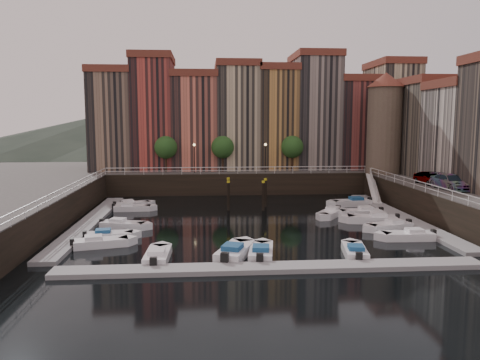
{
  "coord_description": "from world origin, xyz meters",
  "views": [
    {
      "loc": [
        -4.6,
        -48.14,
        10.28
      ],
      "look_at": [
        -0.61,
        4.0,
        3.67
      ],
      "focal_mm": 35.0,
      "sensor_mm": 36.0,
      "label": 1
    }
  ],
  "objects": [
    {
      "name": "street_lamps",
      "position": [
        -1.0,
        17.2,
        5.9
      ],
      "size": [
        10.36,
        0.36,
        4.18
      ],
      "color": "black",
      "rests_on": "quay_far"
    },
    {
      "name": "boat_left_0",
      "position": [
        -13.28,
        -9.89,
        0.35
      ],
      "size": [
        4.69,
        2.65,
        1.05
      ],
      "rotation": [
        0.0,
        0.0,
        0.24
      ],
      "color": "white",
      "rests_on": "ground"
    },
    {
      "name": "far_terrace",
      "position": [
        3.31,
        23.5,
        10.95
      ],
      "size": [
        48.7,
        10.3,
        17.5
      ],
      "color": "#866B55",
      "rests_on": "quay_far"
    },
    {
      "name": "boat_near_3",
      "position": [
        6.86,
        -14.02,
        0.35
      ],
      "size": [
        2.33,
        4.58,
        1.03
      ],
      "rotation": [
        0.0,
        0.0,
        1.39
      ],
      "color": "white",
      "rests_on": "ground"
    },
    {
      "name": "boat_left_4",
      "position": [
        -13.38,
        8.03,
        0.33
      ],
      "size": [
        4.38,
        2.89,
        0.99
      ],
      "rotation": [
        0.0,
        0.0,
        0.36
      ],
      "color": "white",
      "rests_on": "ground"
    },
    {
      "name": "boat_left_3",
      "position": [
        -13.05,
        5.79,
        0.34
      ],
      "size": [
        4.36,
        1.61,
        1.0
      ],
      "rotation": [
        0.0,
        0.0,
        0.01
      ],
      "color": "white",
      "rests_on": "ground"
    },
    {
      "name": "boat_near_0",
      "position": [
        -8.13,
        -14.13,
        0.36
      ],
      "size": [
        1.84,
        4.68,
        1.07
      ],
      "rotation": [
        0.0,
        0.0,
        1.54
      ],
      "color": "white",
      "rests_on": "ground"
    },
    {
      "name": "boat_right_0",
      "position": [
        13.14,
        -9.59,
        0.36
      ],
      "size": [
        4.65,
        1.82,
        1.06
      ],
      "rotation": [
        0.0,
        0.0,
        3.11
      ],
      "color": "white",
      "rests_on": "ground"
    },
    {
      "name": "car_b",
      "position": [
        21.05,
        3.09,
        3.68
      ],
      "size": [
        1.95,
        4.27,
        1.36
      ],
      "primitive_type": "imported",
      "rotation": [
        0.0,
        0.0,
        0.13
      ],
      "color": "gray",
      "rests_on": "quay_right"
    },
    {
      "name": "gangway",
      "position": [
        17.1,
        10.0,
        1.92
      ],
      "size": [
        2.78,
        8.32,
        3.73
      ],
      "color": "white",
      "rests_on": "ground"
    },
    {
      "name": "boat_right_3",
      "position": [
        12.46,
        0.88,
        0.37
      ],
      "size": [
        4.81,
        1.85,
        1.1
      ],
      "rotation": [
        0.0,
        0.0,
        3.17
      ],
      "color": "white",
      "rests_on": "ground"
    },
    {
      "name": "quay_far",
      "position": [
        0.0,
        26.0,
        1.5
      ],
      "size": [
        80.0,
        20.0,
        3.0
      ],
      "primitive_type": "cube",
      "color": "black",
      "rests_on": "ground"
    },
    {
      "name": "dock_right",
      "position": [
        16.2,
        -1.0,
        0.17
      ],
      "size": [
        2.0,
        28.0,
        0.35
      ],
      "primitive_type": "cube",
      "color": "gray",
      "rests_on": "ground"
    },
    {
      "name": "car_c",
      "position": [
        21.36,
        -0.98,
        3.8
      ],
      "size": [
        2.79,
        5.69,
        1.59
      ],
      "primitive_type": "imported",
      "rotation": [
        0.0,
        0.0,
        0.11
      ],
      "color": "gray",
      "rests_on": "quay_right"
    },
    {
      "name": "boat_left_1",
      "position": [
        -13.07,
        -7.35,
        0.33
      ],
      "size": [
        4.32,
        2.01,
        0.97
      ],
      "rotation": [
        0.0,
        0.0,
        0.12
      ],
      "color": "white",
      "rests_on": "ground"
    },
    {
      "name": "mooring_pilings",
      "position": [
        0.3,
        6.21,
        1.65
      ],
      "size": [
        4.91,
        3.67,
        3.78
      ],
      "color": "black",
      "rests_on": "ground"
    },
    {
      "name": "car_a",
      "position": [
        21.01,
        3.29,
        3.73
      ],
      "size": [
        2.02,
        4.41,
        1.47
      ],
      "primitive_type": "imported",
      "rotation": [
        0.0,
        0.0,
        0.07
      ],
      "color": "gray",
      "rests_on": "quay_right"
    },
    {
      "name": "promenade_trees",
      "position": [
        -1.33,
        18.2,
        6.58
      ],
      "size": [
        21.2,
        3.2,
        5.2
      ],
      "color": "black",
      "rests_on": "quay_far"
    },
    {
      "name": "boat_near_1",
      "position": [
        -2.38,
        -13.64,
        0.41
      ],
      "size": [
        3.51,
        5.37,
        1.21
      ],
      "rotation": [
        0.0,
        0.0,
        1.22
      ],
      "color": "white",
      "rests_on": "ground"
    },
    {
      "name": "boat_left_2",
      "position": [
        -12.55,
        -3.25,
        0.35
      ],
      "size": [
        4.64,
        2.66,
        1.04
      ],
      "rotation": [
        0.0,
        0.0,
        -0.25
      ],
      "color": "white",
      "rests_on": "ground"
    },
    {
      "name": "mountains",
      "position": [
        1.72,
        110.0,
        7.92
      ],
      "size": [
        145.0,
        100.0,
        18.0
      ],
      "color": "#2D382D",
      "rests_on": "ground"
    },
    {
      "name": "boat_near_2",
      "position": [
        -0.36,
        -13.81,
        0.37
      ],
      "size": [
        2.43,
        4.89,
        1.1
      ],
      "rotation": [
        0.0,
        0.0,
        1.41
      ],
      "color": "white",
      "rests_on": "ground"
    },
    {
      "name": "dock_near",
      "position": [
        0.0,
        -17.0,
        0.17
      ],
      "size": [
        30.0,
        2.0,
        0.35
      ],
      "primitive_type": "cube",
      "color": "gray",
      "rests_on": "ground"
    },
    {
      "name": "boat_right_1",
      "position": [
        12.99,
        -5.83,
        0.36
      ],
      "size": [
        4.72,
        2.77,
        1.06
      ],
      "rotation": [
        0.0,
        0.0,
        3.41
      ],
      "color": "white",
      "rests_on": "ground"
    },
    {
      "name": "boat_right_4",
      "position": [
        13.38,
        6.96,
        0.39
      ],
      "size": [
        5.09,
        2.36,
        1.15
      ],
      "rotation": [
        0.0,
        0.0,
        3.26
      ],
      "color": "white",
      "rests_on": "ground"
    },
    {
      "name": "boat_right_2",
      "position": [
        12.46,
        -2.69,
        0.4
      ],
      "size": [
        5.24,
        2.77,
        1.17
      ],
      "rotation": [
        0.0,
        0.0,
        2.94
      ],
      "color": "white",
      "rests_on": "ground"
    },
    {
      "name": "right_terrace",
      "position": [
        26.5,
        3.8,
        9.56
      ],
      "size": [
        9.3,
        24.3,
        14.0
      ],
      "color": "#675E4E",
      "rests_on": "quay_right"
    },
    {
      "name": "boat_extra_482",
      "position": [
        9.07,
        0.88,
        0.36
      ],
      "size": [
        3.91,
        4.49,
        1.06
      ],
      "rotation": [
        0.0,
        0.0,
        4.08
      ],
      "color": "white",
      "rests_on": "ground"
    },
    {
      "name": "ground",
      "position": [
        0.0,
        0.0,
        0.0
      ],
      "size": [
        200.0,
        200.0,
        0.0
      ],
      "primitive_type": "plane",
      "color": "black",
      "rests_on": "ground"
    },
    {
      "name": "railings",
      "position": [
        0.0,
        4.88,
        3.79
      ],
      "size": [
        36.08,
        34.04,
        0.52
      ],
      "color": "white",
      "rests_on": "ground"
    },
    {
      "name": "dock_left",
      "position": [
        -16.2,
        -1.0,
        0.17
      ],
      "size": [
        2.0,
        28.0,
        0.35
      ],
      "primitive_type": "cube",
      "color": "gray",
      "rests_on": "ground"
    },
    {
      "name": "corner_tower",
      "position": [
        20.0,
        14.5,
        10.19
      ],
      "size": [
        5.2,
        5.2,
        13.8
      ],
      "color": "#6B5B4C",
      "rests_on": "quay_right"
    }
  ]
}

